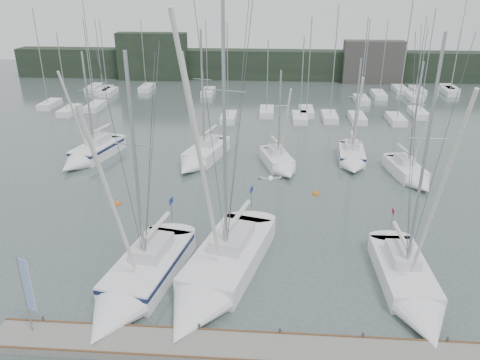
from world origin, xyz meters
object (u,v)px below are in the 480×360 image
at_px(sailboat_near_center, 214,281).
at_px(sailboat_mid_d, 352,159).
at_px(sailboat_mid_a, 88,155).
at_px(buoy_c, 117,204).
at_px(sailboat_mid_b, 200,158).
at_px(sailboat_near_left, 135,286).
at_px(sailboat_mid_c, 281,165).
at_px(dock_banner, 26,289).
at_px(sailboat_near_right, 412,293).
at_px(buoy_b, 316,194).
at_px(sailboat_mid_e, 412,175).

xyz_separation_m(sailboat_near_center, sailboat_mid_d, (10.79, 20.63, -0.07)).
height_order(sailboat_mid_a, buoy_c, sailboat_mid_a).
bearing_deg(sailboat_mid_b, sailboat_mid_a, -164.14).
distance_m(sailboat_near_left, sailboat_mid_c, 21.24).
xyz_separation_m(buoy_c, dock_banner, (0.72, -15.00, 2.95)).
bearing_deg(sailboat_mid_a, sailboat_mid_b, 14.93).
bearing_deg(sailboat_near_left, sailboat_near_right, 12.93).
distance_m(sailboat_near_right, sailboat_mid_b, 24.91).
relative_size(sailboat_near_center, dock_banner, 4.37).
distance_m(sailboat_mid_a, sailboat_mid_b, 10.92).
relative_size(buoy_b, buoy_c, 1.06).
xyz_separation_m(sailboat_mid_b, sailboat_mid_d, (14.64, 0.86, -0.06)).
bearing_deg(sailboat_mid_a, sailboat_near_left, -48.78).
xyz_separation_m(sailboat_mid_c, buoy_c, (-12.95, -8.26, -0.52)).
relative_size(sailboat_near_right, sailboat_mid_a, 1.35).
bearing_deg(sailboat_near_left, sailboat_mid_d, 65.44).
xyz_separation_m(sailboat_near_center, dock_banner, (-8.29, -4.52, 2.33)).
bearing_deg(sailboat_near_center, sailboat_mid_b, 115.70).
bearing_deg(sailboat_mid_c, sailboat_mid_e, -25.74).
bearing_deg(buoy_c, sailboat_mid_c, 32.53).
bearing_deg(sailboat_near_right, sailboat_mid_a, 141.50).
bearing_deg(buoy_c, sailboat_near_left, -67.55).
distance_m(sailboat_mid_d, buoy_c, 22.26).
distance_m(buoy_c, dock_banner, 15.30).
relative_size(sailboat_near_center, sailboat_mid_c, 1.93).
height_order(sailboat_near_right, sailboat_mid_b, sailboat_near_right).
relative_size(sailboat_near_right, buoy_c, 28.24).
distance_m(sailboat_mid_d, buoy_b, 8.18).
xyz_separation_m(sailboat_mid_e, buoy_b, (-8.61, -3.43, -0.52)).
distance_m(buoy_b, buoy_c, 16.12).
height_order(sailboat_mid_c, buoy_b, sailboat_mid_c).
bearing_deg(buoy_b, sailboat_mid_b, 149.54).
xyz_separation_m(buoy_b, dock_banner, (-15.11, -18.02, 2.95)).
height_order(sailboat_near_right, buoy_c, sailboat_near_right).
xyz_separation_m(sailboat_near_right, dock_banner, (-19.32, -4.32, 2.42)).
bearing_deg(buoy_c, sailboat_mid_a, 122.11).
bearing_deg(sailboat_near_center, buoy_b, 77.87).
xyz_separation_m(sailboat_mid_a, buoy_c, (5.75, -9.16, -0.63)).
distance_m(sailboat_mid_b, buoy_b, 12.40).
bearing_deg(sailboat_mid_c, sailboat_mid_a, 160.45).
height_order(sailboat_near_left, buoy_c, sailboat_near_left).
bearing_deg(sailboat_mid_a, sailboat_mid_d, 16.45).
xyz_separation_m(sailboat_mid_a, sailboat_mid_c, (18.71, -0.90, -0.10)).
xyz_separation_m(sailboat_mid_b, buoy_c, (-5.17, -9.30, -0.60)).
bearing_deg(sailboat_mid_e, sailboat_mid_c, 161.13).
relative_size(sailboat_near_right, sailboat_mid_b, 1.15).
height_order(sailboat_near_left, sailboat_mid_e, sailboat_near_left).
bearing_deg(sailboat_mid_a, sailboat_mid_c, 11.48).
height_order(sailboat_near_center, sailboat_mid_c, sailboat_near_center).
bearing_deg(sailboat_mid_d, sailboat_mid_c, -159.81).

